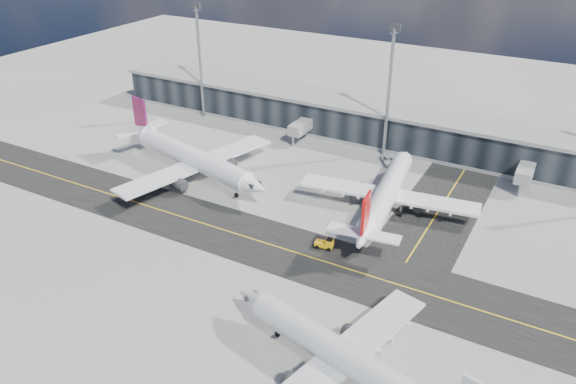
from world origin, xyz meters
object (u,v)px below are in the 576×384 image
at_px(airliner_near, 349,361).
at_px(baggage_tug, 326,244).
at_px(airliner_af, 191,157).
at_px(airliner_redtail, 386,194).
at_px(service_van, 388,160).

relative_size(airliner_near, baggage_tug, 11.56).
height_order(airliner_af, airliner_redtail, airliner_af).
bearing_deg(service_van, airliner_near, -111.07).
relative_size(airliner_af, airliner_near, 1.15).
bearing_deg(airliner_redtail, airliner_near, -83.14).
distance_m(airliner_af, service_van, 42.28).
xyz_separation_m(airliner_near, service_van, (-17.38, 61.38, -2.96)).
distance_m(airliner_near, baggage_tug, 29.14).
bearing_deg(airliner_redtail, airliner_af, 179.71).
xyz_separation_m(airliner_redtail, baggage_tug, (-4.36, -16.08, -2.88)).
height_order(airliner_af, baggage_tug, airliner_af).
bearing_deg(airliner_af, airliner_redtail, 111.81).
distance_m(airliner_redtail, service_van, 21.75).
distance_m(airliner_af, baggage_tug, 37.68).
xyz_separation_m(airliner_af, service_van, (33.47, 25.59, -3.50)).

